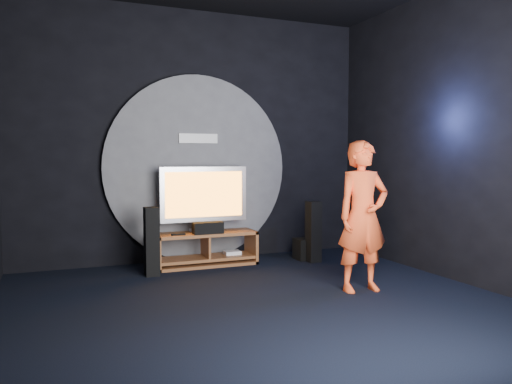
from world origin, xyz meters
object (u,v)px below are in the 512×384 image
tv (204,196)px  subwoofer (305,249)px  player (363,216)px  media_console (206,251)px  tower_speaker_left (152,242)px  tower_speaker_right (313,232)px

tv → subwoofer: bearing=-8.4°
subwoofer → player: (-0.21, -1.74, 0.67)m
media_console → player: (1.22, -1.88, 0.62)m
tower_speaker_left → player: player is taller
tower_speaker_right → tower_speaker_left: bearing=179.3°
tv → tower_speaker_right: tv is taller
player → subwoofer: bearing=86.0°
tower_speaker_right → subwoofer: size_ratio=2.83×
tv → subwoofer: tv is taller
media_console → tv: (-0.01, 0.07, 0.74)m
tower_speaker_left → tv: bearing=26.2°
media_console → tower_speaker_right: tower_speaker_right is taller
subwoofer → tower_speaker_left: bearing=-175.6°
media_console → subwoofer: media_console is taller
subwoofer → media_console: bearing=174.2°
tower_speaker_right → player: 1.61m
media_console → tower_speaker_right: (1.45, -0.34, 0.23)m
tv → media_console: bearing=-83.9°
tv → tower_speaker_right: (1.46, -0.41, -0.51)m
tower_speaker_left → player: 2.57m
tower_speaker_left → subwoofer: (2.21, 0.17, -0.27)m
media_console → tower_speaker_left: bearing=-158.1°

